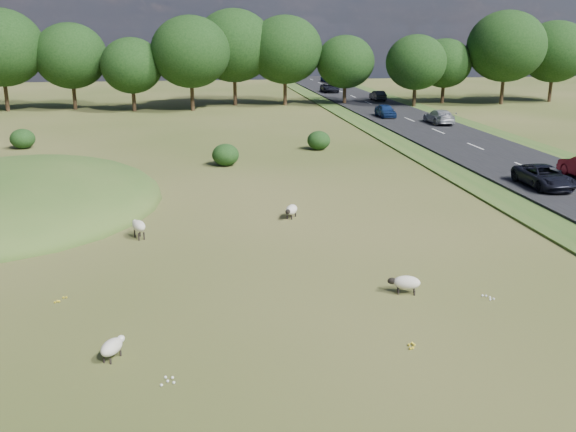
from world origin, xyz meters
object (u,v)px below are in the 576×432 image
object	(u,v)px
sheep_1	(291,210)
car_4	(439,116)
sheep_2	(139,226)
car_1	(544,176)
sheep_0	(406,283)
car_2	(385,111)
car_3	(328,78)
car_0	(378,96)
car_7	(330,88)
sheep_3	(112,347)

from	to	relation	value
sheep_1	car_4	bearing A→B (deg)	175.64
sheep_2	car_1	size ratio (longest dim) A/B	0.27
sheep_0	car_1	size ratio (longest dim) A/B	0.27
sheep_0	car_2	distance (m)	47.26
car_1	car_3	world-z (taller)	car_3
car_2	car_4	world-z (taller)	car_4
car_1	car_3	bearing A→B (deg)	87.27
car_3	car_4	size ratio (longest dim) A/B	1.03
car_0	car_7	world-z (taller)	car_7
car_7	car_0	bearing A→B (deg)	-72.77
sheep_0	car_3	bearing A→B (deg)	-84.76
sheep_3	car_0	xyz separation A→B (m)	(26.55, 64.88, 0.50)
car_2	sheep_2	bearing A→B (deg)	-121.30
sheep_0	sheep_3	world-z (taller)	sheep_0
car_3	car_4	world-z (taller)	car_3
car_1	sheep_2	bearing A→B (deg)	-166.15
sheep_0	sheep_2	world-z (taller)	sheep_2
sheep_3	car_1	size ratio (longest dim) A/B	0.24
car_4	car_7	world-z (taller)	car_4
sheep_2	car_0	bearing A→B (deg)	-49.55
sheep_2	car_2	size ratio (longest dim) A/B	0.31
car_1	car_2	world-z (taller)	car_2
sheep_1	car_1	size ratio (longest dim) A/B	0.26
sheep_3	car_7	distance (m)	80.42
car_2	car_7	size ratio (longest dim) A/B	0.83
sheep_3	car_0	distance (m)	70.11
car_1	car_2	xyz separation A→B (m)	(0.00, 31.93, 0.03)
car_3	car_7	xyz separation A→B (m)	(-3.80, -19.41, -0.05)
sheep_0	sheep_1	distance (m)	10.46
car_0	car_2	size ratio (longest dim) A/B	0.98
sheep_0	car_7	bearing A→B (deg)	-84.52
car_4	sheep_1	bearing A→B (deg)	57.06
sheep_0	car_4	size ratio (longest dim) A/B	0.26
sheep_1	car_3	size ratio (longest dim) A/B	0.25
sheep_3	car_4	bearing A→B (deg)	-3.98
sheep_2	car_1	xyz separation A→B (m)	(22.83, 5.63, 0.29)
sheep_3	car_2	world-z (taller)	car_2
car_3	car_7	bearing A→B (deg)	78.92
car_0	car_1	bearing A→B (deg)	85.47
car_2	car_3	distance (m)	47.88
sheep_0	car_4	world-z (taller)	car_4
car_4	car_7	xyz separation A→B (m)	(-3.80, 33.87, -0.03)
car_1	car_2	bearing A→B (deg)	90.00
sheep_0	sheep_3	xyz separation A→B (m)	(-9.86, -3.35, -0.05)
car_0	sheep_2	bearing A→B (deg)	63.59
sheep_0	car_3	xyz separation A→B (m)	(16.69, 93.20, 0.53)
car_3	car_7	world-z (taller)	car_3
car_2	car_3	world-z (taller)	car_3
car_1	car_7	xyz separation A→B (m)	(0.00, 60.25, 0.02)
sheep_2	car_0	size ratio (longest dim) A/B	0.32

